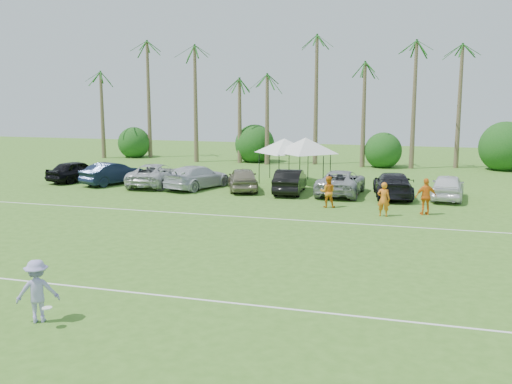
# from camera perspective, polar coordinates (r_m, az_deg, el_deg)

# --- Properties ---
(ground) EXTENTS (120.00, 120.00, 0.00)m
(ground) POSITION_cam_1_polar(r_m,az_deg,el_deg) (17.63, -17.13, -11.51)
(ground) COLOR #3F7021
(ground) RESTS_ON ground
(field_lines) EXTENTS (80.00, 12.10, 0.01)m
(field_lines) POSITION_cam_1_polar(r_m,az_deg,el_deg) (24.35, -6.73, -5.25)
(field_lines) COLOR white
(field_lines) RESTS_ON ground
(palm_tree_0) EXTENTS (2.40, 2.40, 8.90)m
(palm_tree_0) POSITION_cam_1_polar(r_m,az_deg,el_deg) (60.38, -15.16, 10.48)
(palm_tree_0) COLOR brown
(palm_tree_0) RESTS_ON ground
(palm_tree_1) EXTENTS (2.40, 2.40, 9.90)m
(palm_tree_1) POSITION_cam_1_polar(r_m,az_deg,el_deg) (57.98, -10.89, 11.55)
(palm_tree_1) COLOR brown
(palm_tree_1) RESTS_ON ground
(palm_tree_2) EXTENTS (2.40, 2.40, 10.90)m
(palm_tree_2) POSITION_cam_1_polar(r_m,az_deg,el_deg) (55.93, -6.24, 12.62)
(palm_tree_2) COLOR brown
(palm_tree_2) RESTS_ON ground
(palm_tree_3) EXTENTS (2.40, 2.40, 11.90)m
(palm_tree_3) POSITION_cam_1_polar(r_m,az_deg,el_deg) (54.58, -2.26, 13.64)
(palm_tree_3) COLOR brown
(palm_tree_3) RESTS_ON ground
(palm_tree_4) EXTENTS (2.40, 2.40, 8.90)m
(palm_tree_4) POSITION_cam_1_polar(r_m,az_deg,el_deg) (53.33, 1.91, 10.96)
(palm_tree_4) COLOR brown
(palm_tree_4) RESTS_ON ground
(palm_tree_5) EXTENTS (2.40, 2.40, 9.90)m
(palm_tree_5) POSITION_cam_1_polar(r_m,az_deg,el_deg) (52.50, 6.24, 11.88)
(palm_tree_5) COLOR brown
(palm_tree_5) RESTS_ON ground
(palm_tree_6) EXTENTS (2.40, 2.40, 10.90)m
(palm_tree_6) POSITION_cam_1_polar(r_m,az_deg,el_deg) (51.98, 10.71, 12.75)
(palm_tree_6) COLOR brown
(palm_tree_6) RESTS_ON ground
(palm_tree_7) EXTENTS (2.40, 2.40, 11.90)m
(palm_tree_7) POSITION_cam_1_polar(r_m,az_deg,el_deg) (51.79, 15.27, 13.54)
(palm_tree_7) COLOR brown
(palm_tree_7) RESTS_ON ground
(palm_tree_8) EXTENTS (2.40, 2.40, 8.90)m
(palm_tree_8) POSITION_cam_1_polar(r_m,az_deg,el_deg) (51.78, 20.77, 10.39)
(palm_tree_8) COLOR brown
(palm_tree_8) RESTS_ON ground
(bush_tree_0) EXTENTS (4.00, 4.00, 4.00)m
(bush_tree_0) POSITION_cam_1_polar(r_m,az_deg,el_deg) (59.91, -11.96, 5.17)
(bush_tree_0) COLOR brown
(bush_tree_0) RESTS_ON ground
(bush_tree_1) EXTENTS (4.00, 4.00, 4.00)m
(bush_tree_1) POSITION_cam_1_polar(r_m,az_deg,el_deg) (54.98, 0.11, 5.00)
(bush_tree_1) COLOR brown
(bush_tree_1) RESTS_ON ground
(bush_tree_2) EXTENTS (4.00, 4.00, 4.00)m
(bush_tree_2) POSITION_cam_1_polar(r_m,az_deg,el_deg) (52.92, 12.73, 4.58)
(bush_tree_2) COLOR brown
(bush_tree_2) RESTS_ON ground
(bush_tree_3) EXTENTS (4.00, 4.00, 4.00)m
(bush_tree_3) POSITION_cam_1_polar(r_m,az_deg,el_deg) (53.24, 23.55, 4.05)
(bush_tree_3) COLOR brown
(bush_tree_3) RESTS_ON ground
(sideline_player_a) EXTENTS (0.69, 0.48, 1.80)m
(sideline_player_a) POSITION_cam_1_polar(r_m,az_deg,el_deg) (30.38, 12.64, -0.71)
(sideline_player_a) COLOR orange
(sideline_player_a) RESTS_ON ground
(sideline_player_b) EXTENTS (0.96, 0.80, 1.77)m
(sideline_player_b) POSITION_cam_1_polar(r_m,az_deg,el_deg) (32.27, 7.19, 0.02)
(sideline_player_b) COLOR orange
(sideline_player_b) RESTS_ON ground
(sideline_player_c) EXTENTS (1.24, 0.83, 1.95)m
(sideline_player_c) POSITION_cam_1_polar(r_m,az_deg,el_deg) (31.29, 16.64, -0.45)
(sideline_player_c) COLOR orange
(sideline_player_c) RESTS_ON ground
(canopy_tent_left) EXTENTS (4.55, 4.55, 3.69)m
(canopy_tent_left) POSITION_cam_1_polar(r_m,az_deg,el_deg) (41.54, 2.85, 5.37)
(canopy_tent_left) COLOR black
(canopy_tent_left) RESTS_ON ground
(canopy_tent_right) EXTENTS (4.75, 4.75, 3.85)m
(canopy_tent_right) POSITION_cam_1_polar(r_m,az_deg,el_deg) (40.53, 5.00, 5.43)
(canopy_tent_right) COLOR black
(canopy_tent_right) RESTS_ON ground
(frisbee_player) EXTENTS (1.33, 1.16, 1.78)m
(frisbee_player) POSITION_cam_1_polar(r_m,az_deg,el_deg) (17.10, -21.02, -9.23)
(frisbee_player) COLOR #9E95D4
(frisbee_player) RESTS_ON ground
(parked_car_0) EXTENTS (3.10, 4.91, 1.56)m
(parked_car_0) POSITION_cam_1_polar(r_m,az_deg,el_deg) (43.76, -17.49, 2.02)
(parked_car_0) COLOR black
(parked_car_0) RESTS_ON ground
(parked_car_1) EXTENTS (3.21, 5.00, 1.56)m
(parked_car_1) POSITION_cam_1_polar(r_m,az_deg,el_deg) (41.72, -14.10, 1.82)
(parked_car_1) COLOR #121C34
(parked_car_1) RESTS_ON ground
(parked_car_2) EXTENTS (3.07, 5.81, 1.56)m
(parked_car_2) POSITION_cam_1_polar(r_m,az_deg,el_deg) (40.35, -10.01, 1.71)
(parked_car_2) COLOR #B5B6BA
(parked_car_2) RESTS_ON ground
(parked_car_3) EXTENTS (3.72, 5.77, 1.56)m
(parked_car_3) POSITION_cam_1_polar(r_m,az_deg,el_deg) (38.86, -5.86, 1.51)
(parked_car_3) COLOR silver
(parked_car_3) RESTS_ON ground
(parked_car_4) EXTENTS (3.36, 4.92, 1.56)m
(parked_car_4) POSITION_cam_1_polar(r_m,az_deg,el_deg) (37.78, -1.32, 1.32)
(parked_car_4) COLOR gray
(parked_car_4) RESTS_ON ground
(parked_car_5) EXTENTS (2.05, 4.85, 1.56)m
(parked_car_5) POSITION_cam_1_polar(r_m,az_deg,el_deg) (36.83, 3.42, 1.10)
(parked_car_5) COLOR black
(parked_car_5) RESTS_ON ground
(parked_car_6) EXTENTS (2.71, 5.66, 1.56)m
(parked_car_6) POSITION_cam_1_polar(r_m,az_deg,el_deg) (36.66, 8.49, 0.97)
(parked_car_6) COLOR #989A9F
(parked_car_6) RESTS_ON ground
(parked_car_7) EXTENTS (2.92, 5.62, 1.56)m
(parked_car_7) POSITION_cam_1_polar(r_m,az_deg,el_deg) (36.25, 13.52, 0.71)
(parked_car_7) COLOR black
(parked_car_7) RESTS_ON ground
(parked_car_8) EXTENTS (2.21, 4.70, 1.56)m
(parked_car_8) POSITION_cam_1_polar(r_m,az_deg,el_deg) (36.40, 18.61, 0.51)
(parked_car_8) COLOR white
(parked_car_8) RESTS_ON ground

